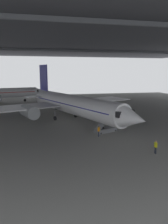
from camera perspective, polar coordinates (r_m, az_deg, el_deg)
ground_plane at (r=43.40m, az=-4.42°, el=-2.51°), size 110.00×110.00×0.00m
hangar_structure at (r=56.53m, az=-6.80°, el=19.05°), size 121.00×99.00×18.82m
airplane_main at (r=43.10m, az=-3.69°, el=2.17°), size 36.36×36.43×11.86m
boarding_stairs at (r=35.62m, az=6.03°, el=-4.25°), size 4.49×2.93×4.74m
crew_worker_near_nose at (r=27.47m, az=19.02°, el=-8.84°), size 0.24×0.55×1.70m
crew_worker_by_stairs at (r=32.77m, az=4.04°, el=-5.07°), size 0.41×0.42×1.74m
baggage_tug at (r=55.52m, az=-4.14°, el=0.95°), size 1.63×2.38×0.90m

